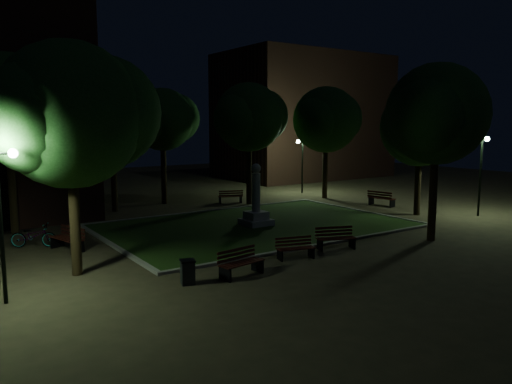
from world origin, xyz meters
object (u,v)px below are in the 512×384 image
Objects in this scene: bench_near_left at (295,249)px; bench_left_side at (68,239)px; bench_right_side at (381,199)px; bench_west_near at (240,263)px; bench_far_side at (230,197)px; monument at (256,208)px; trash_bin at (188,272)px; bicycle at (34,236)px; bench_near_right at (336,239)px.

bench_left_side is at bearing 153.22° from bench_near_left.
bench_left_side reaches higher than bench_right_side.
bench_left_side is 19.72m from bench_right_side.
bench_west_near is 16.22m from bench_far_side.
monument reaches higher than bench_right_side.
bicycle is at bearing 111.40° from trash_bin.
bench_west_near is at bearing 12.74° from bench_left_side.
bench_right_side reaches higher than bench_west_near.
monument is at bearing 111.77° from bench_near_right.
bench_near_left is 14.40m from bench_right_side.
bench_west_near is at bearing 80.14° from bench_far_side.
trash_bin is at bearing 74.15° from bench_far_side.
bench_near_right is 0.99× the size of bench_west_near.
bench_left_side is (-9.47, 6.20, 0.03)m from bench_near_right.
trash_bin is at bearing -128.53° from bicycle.
bench_left_side is at bearing 106.95° from trash_bin.
bicycle is (-10.44, 1.70, -0.44)m from monument.
bench_near_right is at bearing 98.47° from bench_far_side.
bench_far_side is 17.11m from trash_bin.
trash_bin is 0.42× the size of bicycle.
bicycle is at bearing 43.00° from bench_far_side.
bench_west_near is (-3.00, -0.69, 0.05)m from bench_near_left.
bench_left_side is (-4.06, 7.14, 0.02)m from bench_west_near.
bench_west_near is 17.39m from bench_right_side.
bench_left_side is 0.97× the size of bicycle.
bench_near_left reaches higher than trash_bin.
bench_west_near reaches higher than bench_near_right.
bench_near_right is at bearing 5.73° from trash_bin.
bicycle is at bearing -156.40° from bench_left_side.
bench_right_side is 0.95× the size of bicycle.
bench_left_side is 7.25m from trash_bin.
trash_bin is 8.86m from bicycle.
bench_left_side reaches higher than bench_west_near.
bicycle is (-20.84, 0.89, 0.06)m from bench_right_side.
bench_right_side is 1.07× the size of bench_far_side.
bicycle is at bearing 76.02° from bench_right_side.
bench_left_side is at bearing -109.42° from bicycle.
bench_left_side is at bearing 110.54° from bench_west_near.
monument reaches higher than bench_near_right.
bench_right_side reaches higher than bench_far_side.
bench_left_side is 1.02× the size of bench_right_side.
monument reaches higher than bench_near_left.
bench_near_right is (0.14, -5.81, -0.52)m from monument.
bicycle is (-8.18, 7.76, 0.12)m from bench_near_left.
bicycle is at bearing 164.99° from bench_near_right.
bicycle is (-1.12, 1.31, 0.05)m from bench_left_side.
bicycle is (-5.18, 8.45, 0.07)m from bench_west_near.
bench_right_side is 2.24× the size of trash_bin.
bench_near_left is 9.57m from bench_left_side.
bench_left_side is (-9.32, 0.39, -0.49)m from monument.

